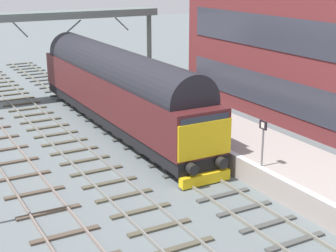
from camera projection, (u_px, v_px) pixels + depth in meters
ground_plane at (165, 158)px, 25.32m from camera, size 140.00×140.00×0.00m
track_main at (165, 157)px, 25.31m from camera, size 2.50×60.00×0.15m
track_adjacent_west at (97, 171)px, 23.64m from camera, size 2.50×60.00×0.15m
track_adjacent_far_west at (29, 184)px, 22.19m from camera, size 2.50×60.00×0.15m
station_platform at (225, 138)px, 26.84m from camera, size 4.00×44.00×1.01m
diesel_locomotive at (117, 87)px, 29.34m from camera, size 2.74×18.89×4.68m
platform_number_sign at (263, 136)px, 21.25m from camera, size 0.10×0.44×1.99m
waiting_passenger at (147, 82)px, 32.79m from camera, size 0.35×0.51×1.64m
overhead_footbridge at (47, 19)px, 35.04m from camera, size 16.01×2.00×6.11m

